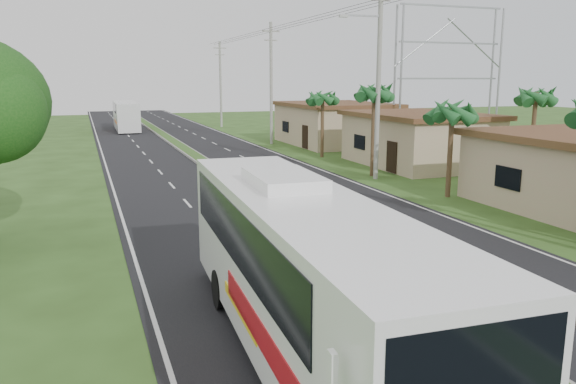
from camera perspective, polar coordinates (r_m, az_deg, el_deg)
name	(u,v)px	position (r m, az deg, el deg)	size (l,w,h in m)	color
ground	(422,311)	(15.45, 13.49, -11.64)	(180.00, 180.00, 0.00)	#2E491B
road_asphalt	(231,182)	(33.30, -5.76, 1.05)	(14.00, 160.00, 0.02)	black
median_strip	(231,180)	(33.28, -5.77, 1.20)	(1.20, 160.00, 0.18)	gray
lane_edge_left	(113,189)	(32.34, -17.33, 0.25)	(0.12, 160.00, 0.01)	silver
lane_edge_right	(335,175)	(35.52, 4.76, 1.70)	(0.12, 160.00, 0.01)	silver
shop_mid	(418,139)	(40.53, 13.06, 5.30)	(7.60, 10.60, 3.67)	tan
shop_far	(334,123)	(52.76, 4.72, 6.99)	(8.60, 11.60, 3.82)	tan
palm_verge_b	(452,112)	(29.52, 16.35, 7.83)	(2.40, 2.40, 5.05)	#473321
palm_verge_c	(374,93)	(35.08, 8.76, 9.90)	(2.40, 2.40, 5.85)	#473321
palm_verge_d	(323,98)	(43.40, 3.54, 9.52)	(2.40, 2.40, 5.25)	#473321
palm_behind_shop	(536,97)	(37.02, 23.89, 8.85)	(2.40, 2.40, 5.65)	#473321
utility_pole_b	(378,74)	(34.04, 9.15, 11.76)	(3.20, 0.28, 12.00)	gray
utility_pole_c	(271,82)	(52.44, -1.72, 11.09)	(1.60, 0.28, 11.00)	gray
utility_pole_d	(221,83)	(71.69, -6.87, 10.90)	(1.60, 0.28, 10.50)	gray
billboard_lattice	(449,69)	(51.46, 16.01, 11.94)	(10.18, 1.18, 12.07)	gray
coach_bus_main	(299,263)	(11.97, 1.17, -7.26)	(3.07, 12.13, 3.89)	white
coach_bus_far	(126,114)	(69.45, -16.15, 7.59)	(2.65, 11.38, 3.31)	white
motorcyclist	(322,262)	(15.85, 3.52, -7.16)	(1.61, 0.98, 2.38)	black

